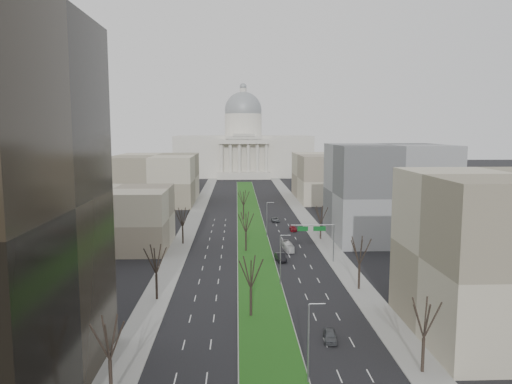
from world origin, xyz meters
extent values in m
plane|color=black|center=(0.00, 120.00, 0.00)|extent=(600.00, 600.00, 0.00)
cube|color=#999993|center=(0.00, 119.00, 0.07)|extent=(8.00, 222.00, 0.15)
cube|color=#164C14|center=(0.00, 119.00, 0.17)|extent=(7.70, 221.70, 0.06)
cube|color=gray|center=(-17.50, 95.00, 0.07)|extent=(5.00, 330.00, 0.15)
cube|color=gray|center=(17.50, 95.00, 0.07)|extent=(5.00, 330.00, 0.15)
cube|color=beige|center=(0.00, 270.00, 12.00)|extent=(80.00, 40.00, 24.00)
cube|color=beige|center=(0.00, 247.00, 2.00)|extent=(30.00, 6.00, 4.00)
cube|color=beige|center=(0.00, 247.00, 21.00)|extent=(28.00, 5.00, 2.50)
cube|color=beige|center=(0.00, 247.00, 23.00)|extent=(20.00, 5.00, 1.80)
cube|color=beige|center=(0.00, 247.00, 24.60)|extent=(12.00, 5.00, 1.60)
cylinder|color=beige|center=(0.00, 270.00, 30.00)|extent=(22.00, 22.00, 14.00)
sphere|color=gray|center=(0.00, 270.00, 39.00)|extent=(22.00, 22.00, 22.00)
cylinder|color=beige|center=(0.00, 270.00, 50.00)|extent=(4.00, 4.00, 4.00)
sphere|color=gray|center=(0.00, 270.00, 53.00)|extent=(4.00, 4.00, 4.00)
cylinder|color=beige|center=(-12.50, 247.00, 12.00)|extent=(2.00, 2.00, 16.00)
cylinder|color=beige|center=(-7.50, 247.00, 12.00)|extent=(2.00, 2.00, 16.00)
cylinder|color=beige|center=(-2.50, 247.00, 12.00)|extent=(2.00, 2.00, 16.00)
cylinder|color=beige|center=(2.50, 247.00, 12.00)|extent=(2.00, 2.00, 16.00)
cylinder|color=beige|center=(7.50, 247.00, 12.00)|extent=(2.00, 2.00, 16.00)
cylinder|color=beige|center=(12.50, 247.00, 12.00)|extent=(2.00, 2.00, 16.00)
cube|color=gray|center=(-33.00, 85.00, 7.00)|extent=(26.00, 22.00, 14.00)
cube|color=#595B5E|center=(34.00, 92.00, 12.00)|extent=(28.00, 26.00, 24.00)
cube|color=gray|center=(-35.00, 160.00, 9.00)|extent=(30.00, 40.00, 18.00)
cube|color=gray|center=(35.00, 165.00, 9.00)|extent=(30.00, 40.00, 18.00)
cylinder|color=black|center=(-17.20, 18.00, 2.04)|extent=(0.40, 0.40, 4.08)
cylinder|color=black|center=(-17.20, 48.00, 2.16)|extent=(0.40, 0.40, 4.32)
cylinder|color=black|center=(-17.20, 88.00, 2.11)|extent=(0.40, 0.40, 4.22)
cylinder|color=black|center=(17.20, 22.00, 2.06)|extent=(0.40, 0.40, 4.13)
cylinder|color=black|center=(17.20, 52.00, 2.21)|extent=(0.40, 0.40, 4.42)
cylinder|color=black|center=(17.20, 92.00, 2.02)|extent=(0.40, 0.40, 4.03)
cylinder|color=black|center=(-2.00, 40.00, 2.16)|extent=(0.40, 0.40, 4.32)
cylinder|color=black|center=(-2.00, 80.00, 2.16)|extent=(0.40, 0.40, 4.32)
cylinder|color=black|center=(-2.00, 120.00, 2.16)|extent=(0.40, 0.40, 4.32)
cylinder|color=gray|center=(3.70, 20.00, 4.50)|extent=(0.20, 0.20, 9.00)
cylinder|color=gray|center=(4.60, 20.00, 9.10)|extent=(1.80, 0.12, 0.12)
cylinder|color=gray|center=(3.70, 55.00, 4.50)|extent=(0.20, 0.20, 9.00)
cylinder|color=gray|center=(4.60, 55.00, 9.10)|extent=(1.80, 0.12, 0.12)
cylinder|color=gray|center=(3.70, 95.00, 4.50)|extent=(0.20, 0.20, 9.00)
cylinder|color=gray|center=(4.60, 95.00, 9.10)|extent=(1.80, 0.12, 0.12)
cylinder|color=gray|center=(16.20, 70.00, 4.00)|extent=(0.24, 0.24, 8.00)
cylinder|color=gray|center=(11.70, 70.00, 8.00)|extent=(9.00, 0.18, 0.18)
cube|color=#0C591E|center=(13.20, 70.08, 7.20)|extent=(2.60, 0.08, 1.00)
cube|color=#0C591E|center=(9.70, 70.08, 7.20)|extent=(2.20, 0.08, 1.00)
imported|color=#46494D|center=(8.22, 31.04, 0.71)|extent=(2.11, 4.30, 1.41)
imported|color=black|center=(5.20, 71.44, 0.82)|extent=(2.40, 5.16, 1.64)
imported|color=maroon|center=(11.43, 102.85, 0.64)|extent=(1.87, 4.47, 1.29)
imported|color=#54585C|center=(7.58, 116.65, 0.65)|extent=(2.29, 4.74, 1.30)
imported|color=white|center=(7.65, 80.32, 0.99)|extent=(2.33, 7.24, 1.98)
camera|label=1|loc=(-4.00, -31.45, 27.75)|focal=35.00mm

